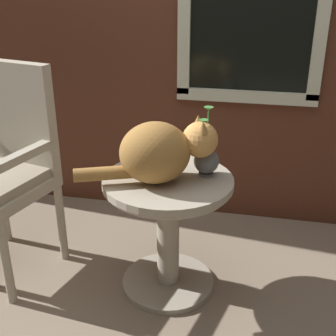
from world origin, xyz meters
TOP-DOWN VIEW (x-y plane):
  - ground_plane at (0.00, 0.00)m, footprint 6.00×6.00m
  - back_wall at (0.01, 0.88)m, footprint 4.00×0.07m
  - wicker_side_table at (0.20, 0.07)m, footprint 0.60×0.60m
  - wicker_chair at (-0.65, 0.10)m, footprint 0.56×0.55m
  - cat at (0.17, 0.03)m, footprint 0.61×0.37m
  - pewter_vase_with_ivy at (0.36, 0.14)m, footprint 0.12×0.13m

SIDE VIEW (x-z plane):
  - ground_plane at x=0.00m, z-range 0.00..0.00m
  - wicker_side_table at x=0.20m, z-range 0.11..0.71m
  - wicker_chair at x=-0.65m, z-range 0.06..1.13m
  - pewter_vase_with_ivy at x=0.36m, z-range 0.53..0.84m
  - cat at x=0.17m, z-range 0.60..0.89m
  - back_wall at x=0.01m, z-range 0.00..2.60m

